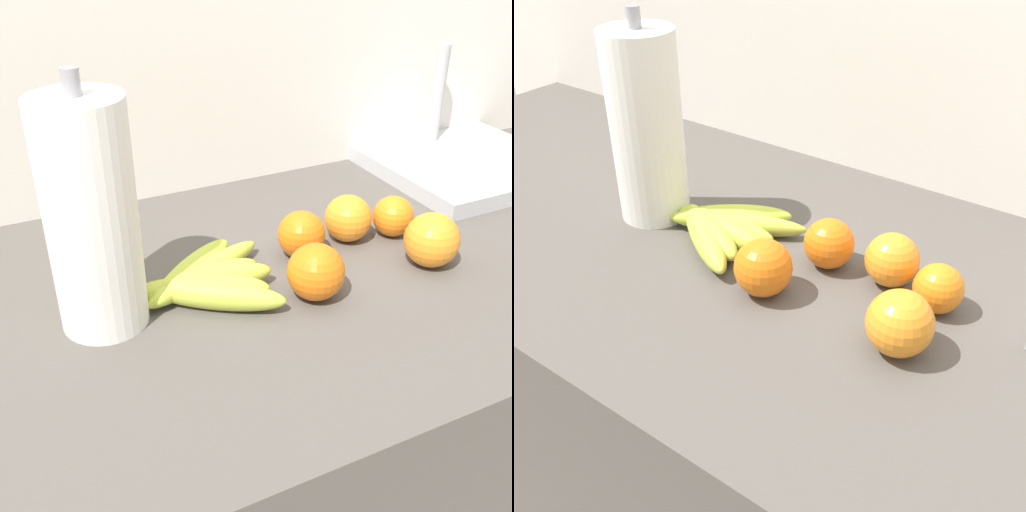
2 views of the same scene
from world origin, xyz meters
TOP-DOWN VIEW (x-y plane):
  - counter at (0.00, 0.00)m, footprint 1.96×0.67m
  - wall_back at (0.00, 0.37)m, footprint 2.36×0.06m
  - banana_bunch at (-0.15, -0.00)m, footprint 0.21×0.21m
  - orange_front at (0.11, 0.05)m, footprint 0.07×0.07m
  - orange_right at (0.18, 0.03)m, footprint 0.07×0.07m
  - orange_far_right at (0.02, 0.03)m, footprint 0.07×0.07m
  - orange_back_right at (0.18, -0.07)m, footprint 0.08×0.08m
  - orange_center at (-0.02, -0.07)m, footprint 0.08×0.08m
  - paper_towel_roll at (-0.29, 0.00)m, footprint 0.11×0.11m
  - sink_basin at (0.48, 0.18)m, footprint 0.35×0.32m

SIDE VIEW (x-z plane):
  - counter at x=0.00m, z-range 0.00..0.92m
  - wall_back at x=0.00m, z-range 0.00..1.30m
  - sink_basin at x=0.48m, z-range 0.82..1.05m
  - banana_bunch at x=-0.15m, z-range 0.92..0.96m
  - orange_right at x=0.18m, z-range 0.92..0.98m
  - orange_far_right at x=0.02m, z-range 0.92..0.99m
  - orange_front at x=0.11m, z-range 0.92..0.99m
  - orange_center at x=-0.02m, z-range 0.92..1.00m
  - orange_back_right at x=0.18m, z-range 0.92..1.00m
  - paper_towel_roll at x=-0.29m, z-range 0.90..1.23m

